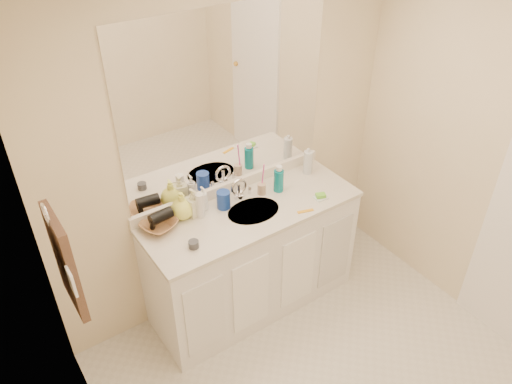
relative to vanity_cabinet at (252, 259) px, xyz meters
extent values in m
cube|color=white|center=(0.00, -1.02, 1.97)|extent=(2.60, 2.60, 0.02)
cube|color=beige|center=(0.00, 0.28, 0.77)|extent=(2.60, 0.02, 2.40)
cube|color=white|center=(0.00, 0.00, 0.00)|extent=(1.50, 0.55, 0.85)
cube|color=beige|center=(0.00, 0.00, 0.44)|extent=(1.52, 0.57, 0.03)
cube|color=white|center=(0.00, 0.26, 0.50)|extent=(1.52, 0.03, 0.08)
cylinder|color=beige|center=(0.00, -0.02, 0.44)|extent=(0.37, 0.37, 0.02)
cylinder|color=silver|center=(0.00, 0.16, 0.51)|extent=(0.02, 0.02, 0.11)
cube|color=white|center=(0.00, 0.27, 1.14)|extent=(1.48, 0.01, 1.20)
cylinder|color=#16379B|center=(-0.14, 0.12, 0.52)|extent=(0.11, 0.11, 0.13)
cylinder|color=tan|center=(0.16, 0.11, 0.50)|extent=(0.07, 0.07, 0.08)
cylinder|color=#E83DAA|center=(0.17, 0.11, 0.60)|extent=(0.01, 0.04, 0.19)
cylinder|color=#0B7684|center=(0.28, 0.08, 0.54)|extent=(0.07, 0.07, 0.16)
cylinder|color=silver|center=(0.60, 0.14, 0.54)|extent=(0.08, 0.08, 0.18)
cube|color=white|center=(0.46, -0.17, 0.46)|extent=(0.09, 0.07, 0.01)
cube|color=#6BCE32|center=(0.46, -0.17, 0.48)|extent=(0.08, 0.07, 0.02)
cube|color=orange|center=(0.28, -0.22, 0.46)|extent=(0.12, 0.06, 0.00)
cylinder|color=#36373E|center=(-0.51, -0.12, 0.48)|extent=(0.07, 0.07, 0.05)
cylinder|color=silver|center=(-0.32, 0.13, 0.54)|extent=(0.06, 0.06, 0.18)
imported|color=white|center=(-0.27, 0.19, 0.54)|extent=(0.07, 0.07, 0.18)
imported|color=beige|center=(-0.35, 0.17, 0.55)|extent=(0.11, 0.11, 0.20)
imported|color=#F1F960|center=(-0.42, 0.19, 0.55)|extent=(0.18, 0.18, 0.19)
imported|color=#9B683E|center=(-0.60, 0.17, 0.48)|extent=(0.28, 0.28, 0.05)
cylinder|color=black|center=(-0.58, 0.17, 0.54)|extent=(0.16, 0.09, 0.07)
torus|color=silver|center=(-1.27, -0.25, 1.12)|extent=(0.01, 0.11, 0.11)
cube|color=#39271E|center=(-1.25, -0.25, 0.82)|extent=(0.04, 0.32, 0.55)
cube|color=white|center=(-1.27, -0.45, 0.88)|extent=(0.01, 0.08, 0.13)
camera|label=1|loc=(-1.49, -2.22, 2.48)|focal=35.00mm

